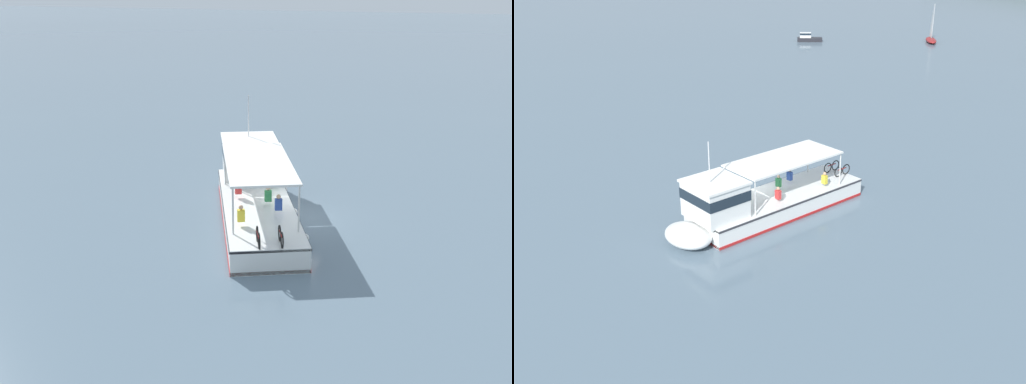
# 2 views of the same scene
# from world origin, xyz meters

# --- Properties ---
(ground_plane) EXTENTS (400.00, 400.00, 0.00)m
(ground_plane) POSITION_xyz_m (0.00, 0.00, 0.00)
(ground_plane) COLOR slate
(ferry_main) EXTENTS (8.15, 12.83, 5.32)m
(ferry_main) POSITION_xyz_m (2.09, -0.28, 1.02)
(ferry_main) COLOR white
(ferry_main) RESTS_ON ground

